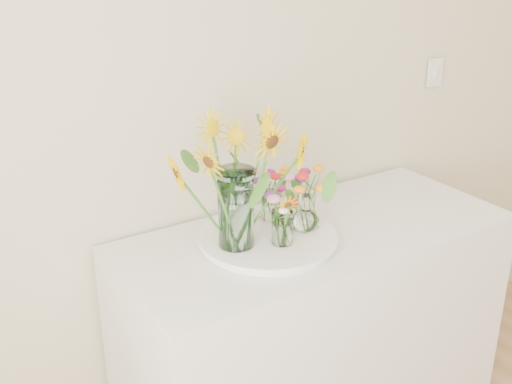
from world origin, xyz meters
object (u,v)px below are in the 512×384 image
tray (268,240)px  mason_jar (236,209)px  counter (312,338)px  small_vase_a (282,228)px  small_vase_b (306,213)px  small_vase_c (271,206)px

tray → mason_jar: (-0.12, -0.00, 0.15)m
counter → small_vase_a: size_ratio=11.78×
counter → small_vase_b: 0.54m
mason_jar → small_vase_c: bearing=27.7°
mason_jar → small_vase_b: (0.26, -0.02, -0.07)m
small_vase_a → small_vase_c: size_ratio=1.10×
small_vase_a → mason_jar: bearing=152.9°
counter → tray: 0.50m
counter → mason_jar: bearing=179.0°
small_vase_b → small_vase_a: bearing=-161.5°
small_vase_a → small_vase_b: (0.13, 0.04, 0.01)m
tray → small_vase_b: (0.14, -0.03, 0.08)m
mason_jar → counter: bearing=-1.0°
small_vase_b → small_vase_c: small_vase_b is taller
small_vase_b → small_vase_c: size_ratio=1.22×
mason_jar → small_vase_a: (0.13, -0.07, -0.07)m
tray → small_vase_c: 0.15m
tray → small_vase_b: bearing=-11.7°
tray → small_vase_a: small_vase_a is taller
counter → small_vase_a: bearing=-162.1°
counter → small_vase_c: 0.55m
tray → small_vase_a: bearing=-83.6°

